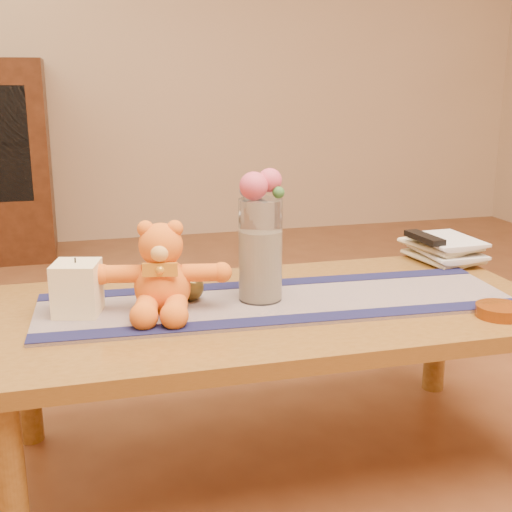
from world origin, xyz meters
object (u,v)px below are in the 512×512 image
object	(u,v)px
tv_remote	(424,238)
amber_dish	(499,311)
teddy_bear	(162,268)
glass_vase	(260,250)
bronze_ball	(191,288)
pillar_candle	(77,288)
book_bottom	(421,260)

from	to	relation	value
tv_remote	amber_dish	xyz separation A→B (m)	(-0.05, -0.47, -0.07)
amber_dish	teddy_bear	bearing A→B (deg)	163.13
glass_vase	teddy_bear	bearing A→B (deg)	-176.52
bronze_ball	pillar_candle	bearing A→B (deg)	-174.72
amber_dish	bronze_ball	bearing A→B (deg)	157.56
teddy_bear	tv_remote	xyz separation A→B (m)	(0.83, 0.23, -0.03)
teddy_bear	tv_remote	distance (m)	0.86
tv_remote	glass_vase	bearing A→B (deg)	-164.69
glass_vase	bronze_ball	world-z (taller)	glass_vase
book_bottom	tv_remote	bearing A→B (deg)	-93.00
teddy_bear	book_bottom	size ratio (longest dim) A/B	1.40
glass_vase	amber_dish	xyz separation A→B (m)	(0.53, -0.25, -0.12)
amber_dish	book_bottom	bearing A→B (deg)	84.32
glass_vase	amber_dish	size ratio (longest dim) A/B	2.28
bronze_ball	tv_remote	world-z (taller)	tv_remote
glass_vase	book_bottom	world-z (taller)	glass_vase
book_bottom	glass_vase	bearing A→B (deg)	-166.79
pillar_candle	bronze_ball	distance (m)	0.28
pillar_candle	glass_vase	xyz separation A→B (m)	(0.45, -0.01, 0.07)
bronze_ball	book_bottom	size ratio (longest dim) A/B	0.30
pillar_candle	glass_vase	distance (m)	0.46
book_bottom	teddy_bear	bearing A→B (deg)	-171.94
teddy_bear	amber_dish	bearing A→B (deg)	-5.23
glass_vase	bronze_ball	xyz separation A→B (m)	(-0.17, 0.04, -0.10)
teddy_bear	pillar_candle	world-z (taller)	teddy_bear
bronze_ball	amber_dish	distance (m)	0.76
bronze_ball	glass_vase	bearing A→B (deg)	-12.45
pillar_candle	glass_vase	world-z (taller)	glass_vase
amber_dish	tv_remote	bearing A→B (deg)	84.09
glass_vase	bronze_ball	bearing A→B (deg)	167.55
glass_vase	tv_remote	distance (m)	0.62
teddy_bear	book_bottom	xyz separation A→B (m)	(0.83, 0.24, -0.10)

